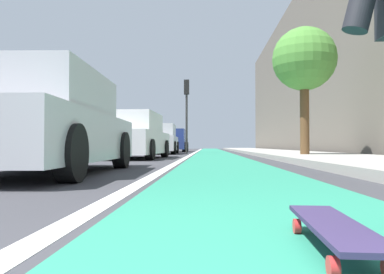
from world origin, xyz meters
name	(u,v)px	position (x,y,z in m)	size (l,w,h in m)	color
ground_plane	(220,161)	(10.00, 0.00, 0.00)	(80.00, 80.00, 0.00)	#38383D
bike_lane_paint	(213,152)	(24.00, 0.00, 0.00)	(56.00, 1.90, 0.00)	#288466
lane_stripe_white	(194,153)	(20.00, 1.10, 0.00)	(52.00, 0.16, 0.01)	silver
sidewalk_curb	(279,153)	(18.00, -3.13, 0.07)	(52.00, 3.20, 0.14)	#9E9B93
building_facade	(309,71)	(22.00, -5.66, 4.87)	(40.00, 1.20, 9.73)	#675F55
skateboard	(333,228)	(1.00, -0.13, 0.09)	(0.85, 0.24, 0.11)	red
parked_car_near	(42,125)	(4.97, 2.82, 0.72)	(4.51, 2.10, 1.49)	#B7B7BC
parked_car_mid	(130,137)	(11.53, 2.84, 0.70)	(4.52, 2.15, 1.46)	silver
parked_car_far	(158,140)	(18.24, 2.85, 0.70)	(4.27, 2.07, 1.47)	#B7B7BC
parked_car_end	(172,141)	(24.12, 2.69, 0.72)	(4.26, 2.02, 1.49)	navy
traffic_light	(187,102)	(20.09, 1.50, 2.80)	(0.33, 0.28, 4.04)	#2D2D2D
street_tree_mid	(304,60)	(11.57, -2.73, 3.14)	(2.02, 2.02, 4.20)	brown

